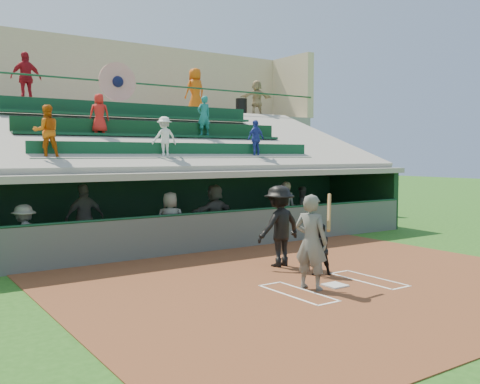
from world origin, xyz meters
TOP-DOWN VIEW (x-y plane):
  - ground at (0.00, 0.00)m, footprint 100.00×100.00m
  - dirt_slab at (0.00, 0.50)m, footprint 11.00×9.00m
  - home_plate at (0.00, 0.00)m, footprint 0.43×0.43m
  - batters_box_chalk at (0.00, 0.00)m, footprint 2.65×1.85m
  - dugout_floor at (0.00, 6.75)m, footprint 16.00×3.50m
  - concourse_slab at (0.00, 13.50)m, footprint 20.00×3.00m
  - grandstand at (-0.01, 10.51)m, footprint 20.40×10.40m
  - batter_at_plate at (-0.59, 0.09)m, footprint 0.98×0.84m
  - catcher at (0.43, 0.96)m, footprint 0.68×0.60m
  - home_umpire at (0.29, 2.25)m, footprint 1.36×0.88m
  - dugout_bench at (-0.21, 8.07)m, footprint 13.34×3.25m
  - dugout_player_a at (-5.00, 5.44)m, footprint 1.14×0.90m
  - dugout_player_b at (-3.07, 6.83)m, footprint 1.17×0.59m
  - dugout_player_c at (-1.10, 5.40)m, footprint 0.99×0.88m
  - dugout_player_d at (0.99, 6.42)m, footprint 1.75×0.93m
  - dugout_player_e at (3.48, 5.92)m, footprint 0.79×0.69m
  - dugout_player_f at (5.11, 7.00)m, footprint 0.82×0.67m
  - trash_bin at (6.39, 12.79)m, footprint 0.53×0.53m
  - concourse_staff_a at (-3.27, 12.45)m, footprint 1.15×0.60m
  - concourse_staff_b at (3.91, 12.79)m, footprint 1.05×0.75m
  - concourse_staff_c at (6.94, 12.33)m, footprint 1.60×0.92m

SIDE VIEW (x-z plane):
  - ground at x=0.00m, z-range 0.00..0.00m
  - dirt_slab at x=0.00m, z-range 0.00..0.02m
  - dugout_floor at x=0.00m, z-range 0.00..0.04m
  - batters_box_chalk at x=0.00m, z-range 0.02..0.03m
  - home_plate at x=0.00m, z-range 0.02..0.05m
  - dugout_bench at x=-0.21m, z-range 0.04..0.45m
  - catcher at x=0.43m, z-range 0.02..1.20m
  - dugout_player_a at x=-5.00m, z-range 0.04..1.58m
  - dugout_player_f at x=5.11m, z-range 0.04..1.60m
  - dugout_player_c at x=-1.10m, z-range 0.04..1.74m
  - dugout_player_d at x=0.99m, z-range 0.04..1.84m
  - dugout_player_e at x=3.48m, z-range 0.04..1.88m
  - dugout_player_b at x=-3.07m, z-range 0.04..1.96m
  - batter_at_plate at x=-0.59m, z-range 0.03..1.98m
  - home_umpire at x=0.29m, z-range 0.02..2.02m
  - grandstand at x=-0.01m, z-range -1.64..6.16m
  - concourse_slab at x=0.00m, z-range 0.00..4.60m
  - trash_bin at x=6.39m, z-range 4.60..5.39m
  - concourse_staff_c at x=6.94m, z-range 4.60..6.24m
  - concourse_staff_a at x=-3.27m, z-range 4.60..6.48m
  - concourse_staff_b at x=3.91m, z-range 4.60..6.59m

